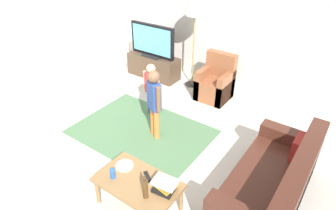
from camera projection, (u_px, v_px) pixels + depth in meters
name	position (u px, v px, depth m)	size (l,w,h in m)	color
ground	(145.00, 159.00, 4.35)	(7.80, 7.80, 0.00)	beige
wall_back	(239.00, 22.00, 5.71)	(6.00, 0.12, 2.70)	silver
wall_left	(9.00, 34.00, 5.12)	(0.12, 6.00, 2.70)	silver
area_rug	(142.00, 131.00, 4.93)	(2.20, 1.60, 0.01)	#4C724C
tv_stand	(154.00, 66.00, 6.61)	(1.20, 0.44, 0.50)	#4C3828
tv	(152.00, 41.00, 6.27)	(1.10, 0.28, 0.71)	black
couch	(274.00, 187.00, 3.51)	(0.80, 1.80, 0.86)	#472319
armchair	(216.00, 84.00, 5.76)	(0.60, 0.60, 0.90)	brown
floor_lamp	(195.00, 13.00, 5.57)	(0.36, 0.36, 1.78)	#262626
child_near_tv	(151.00, 85.00, 5.10)	(0.33, 0.16, 0.98)	#33598C
child_center	(154.00, 99.00, 4.47)	(0.36, 0.24, 1.17)	orange
coffee_table	(138.00, 184.00, 3.44)	(1.00, 0.60, 0.42)	olive
book_stack	(165.00, 185.00, 3.28)	(0.30, 0.26, 0.13)	black
bottle	(145.00, 188.00, 3.15)	(0.06, 0.06, 0.32)	#4C3319
tv_remote	(147.00, 177.00, 3.46)	(0.17, 0.05, 0.02)	black
soda_can	(113.00, 174.00, 3.43)	(0.07, 0.07, 0.12)	#2659B2
plate	(125.00, 166.00, 3.62)	(0.22, 0.22, 0.02)	white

